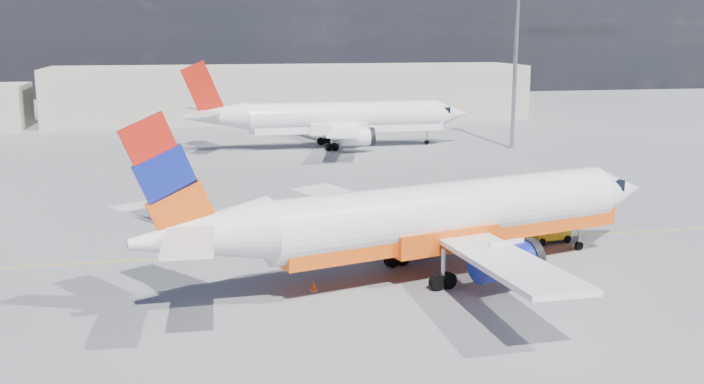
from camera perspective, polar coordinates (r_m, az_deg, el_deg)
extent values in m
plane|color=#5E5E63|center=(45.50, 1.95, -5.03)|extent=(240.00, 240.00, 0.00)
cube|color=gold|center=(48.31, 1.11, -4.03)|extent=(70.00, 0.15, 0.01)
cube|color=beige|center=(118.68, -4.37, 7.21)|extent=(70.00, 14.00, 8.00)
cylinder|color=white|center=(42.83, 7.10, -1.41)|extent=(21.12, 8.85, 3.25)
cone|color=white|center=(50.82, 18.71, 0.12)|extent=(4.56, 4.17, 3.25)
cone|color=white|center=(36.85, -10.94, -3.14)|extent=(7.28, 4.79, 3.09)
cube|color=black|center=(49.77, 17.68, 0.57)|extent=(2.16, 2.56, 0.67)
cube|color=#DA4E0D|center=(43.36, 7.59, -2.76)|extent=(20.96, 8.30, 1.15)
cube|color=white|center=(47.83, 1.10, -1.01)|extent=(8.35, 11.47, 0.77)
cube|color=white|center=(37.04, 11.14, -4.99)|extent=(3.41, 11.56, 0.77)
cylinder|color=navy|center=(46.98, 4.55, -2.41)|extent=(3.80, 2.68, 1.82)
cylinder|color=navy|center=(40.23, 11.10, -5.00)|extent=(3.80, 2.68, 1.82)
cylinder|color=black|center=(47.79, 6.10, -2.20)|extent=(1.01, 2.06, 2.01)
cylinder|color=black|center=(41.18, 12.76, -4.69)|extent=(1.01, 2.06, 2.01)
cube|color=#DA4E0D|center=(35.86, -13.31, 1.12)|extent=(4.39, 1.50, 5.96)
cube|color=white|center=(39.23, -14.28, -1.46)|extent=(4.40, 5.14, 0.17)
cube|color=white|center=(33.46, -11.81, -3.58)|extent=(2.29, 4.86, 0.17)
cylinder|color=#93939B|center=(49.30, 16.23, -2.75)|extent=(0.21, 0.21, 2.01)
cylinder|color=black|center=(49.53, 16.17, -3.79)|extent=(0.58, 0.37, 0.54)
cylinder|color=black|center=(44.45, 3.28, -4.87)|extent=(0.93, 0.58, 0.86)
cylinder|color=black|center=(40.76, 6.61, -6.47)|extent=(0.93, 0.58, 0.86)
cylinder|color=white|center=(89.41, -0.55, 5.52)|extent=(21.73, 3.62, 3.35)
cone|color=white|center=(92.91, 7.24, 5.66)|extent=(3.99, 3.40, 3.35)
cone|color=white|center=(87.54, -9.79, 5.45)|extent=(6.94, 3.27, 3.19)
cube|color=black|center=(92.40, 6.44, 5.99)|extent=(1.70, 2.29, 0.69)
cube|color=white|center=(89.64, -0.24, 4.81)|extent=(21.73, 3.03, 1.18)
cube|color=white|center=(95.95, -2.28, 5.40)|extent=(6.05, 12.25, 0.79)
cube|color=white|center=(82.50, -0.56, 4.39)|extent=(5.79, 12.24, 0.79)
cylinder|color=white|center=(94.03, -0.82, 4.70)|extent=(3.57, 1.92, 1.87)
cylinder|color=white|center=(85.43, 0.40, 4.01)|extent=(3.57, 1.92, 1.87)
cylinder|color=black|center=(94.36, 0.12, 4.73)|extent=(0.52, 2.08, 2.07)
cylinder|color=black|center=(85.79, 1.43, 4.03)|extent=(0.52, 2.08, 2.07)
cube|color=#B31A0D|center=(87.22, -10.83, 7.38)|extent=(4.63, 0.35, 6.15)
cube|color=white|center=(90.56, -10.84, 6.02)|extent=(3.64, 5.37, 0.18)
cube|color=white|center=(84.28, -10.70, 5.63)|extent=(3.54, 5.35, 0.18)
cylinder|color=#93939B|center=(92.22, 5.47, 4.21)|extent=(0.18, 0.18, 2.07)
cylinder|color=black|center=(92.35, 5.46, 3.62)|extent=(0.56, 0.24, 0.55)
cylinder|color=black|center=(91.71, -2.06, 3.71)|extent=(0.89, 0.39, 0.89)
cylinder|color=black|center=(87.10, -1.49, 3.30)|extent=(0.89, 0.39, 0.89)
cylinder|color=black|center=(50.98, 12.76, -3.21)|extent=(0.51, 0.28, 0.48)
cylinder|color=black|center=(49.93, 13.64, -3.56)|extent=(0.51, 0.28, 0.48)
cylinder|color=black|center=(52.09, 14.48, -2.98)|extent=(0.51, 0.28, 0.48)
cylinder|color=black|center=(51.06, 15.38, -3.32)|extent=(0.51, 0.28, 0.48)
cube|color=gold|center=(50.89, 14.10, -2.74)|extent=(2.69, 1.78, 0.96)
cube|color=black|center=(50.43, 13.70, -1.96)|extent=(1.34, 1.34, 0.57)
cube|color=white|center=(40.44, -2.80, -7.17)|extent=(0.36, 0.36, 0.04)
cone|color=#F45C09|center=(40.36, -2.81, -6.82)|extent=(0.31, 0.31, 0.47)
cylinder|color=#93939B|center=(90.12, 11.83, 10.00)|extent=(0.48, 0.48, 21.74)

